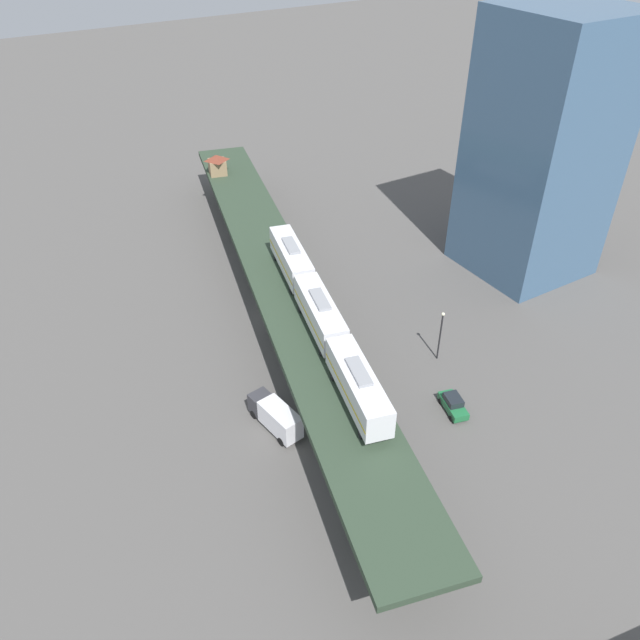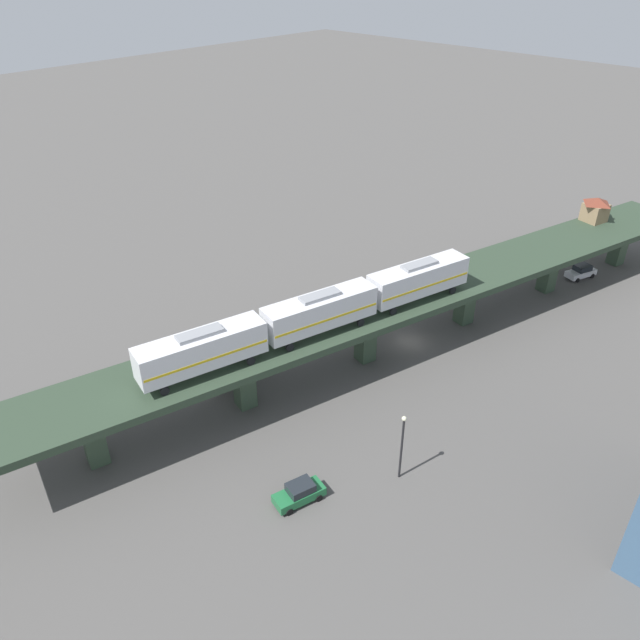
{
  "view_description": "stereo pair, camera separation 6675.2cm",
  "coord_description": "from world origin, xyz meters",
  "px_view_note": "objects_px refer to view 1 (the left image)",
  "views": [
    {
      "loc": [
        31.09,
        61.82,
        49.44
      ],
      "look_at": [
        1.93,
        13.34,
        8.22
      ],
      "focal_mm": 35.0,
      "sensor_mm": 36.0,
      "label": 1
    },
    {
      "loc": [
        -34.36,
        51.71,
        41.04
      ],
      "look_at": [
        1.93,
        13.34,
        8.22
      ],
      "focal_mm": 35.0,
      "sensor_mm": 36.0,
      "label": 2
    }
  ],
  "objects_px": {
    "street_car_white": "(240,212)",
    "street_lamp": "(441,332)",
    "street_car_green": "(453,404)",
    "delivery_truck": "(275,416)",
    "subway_train": "(320,312)",
    "office_tower": "(543,150)",
    "signal_hut": "(217,164)"
  },
  "relations": [
    {
      "from": "delivery_truck",
      "to": "street_lamp",
      "type": "relative_size",
      "value": 1.07
    },
    {
      "from": "delivery_truck",
      "to": "street_lamp",
      "type": "distance_m",
      "value": 22.78
    },
    {
      "from": "street_lamp",
      "to": "office_tower",
      "type": "height_order",
      "value": "office_tower"
    },
    {
      "from": "office_tower",
      "to": "street_lamp",
      "type": "bearing_deg",
      "value": 24.01
    },
    {
      "from": "delivery_truck",
      "to": "office_tower",
      "type": "bearing_deg",
      "value": -166.54
    },
    {
      "from": "street_car_white",
      "to": "street_lamp",
      "type": "bearing_deg",
      "value": 95.4
    },
    {
      "from": "street_car_white",
      "to": "signal_hut",
      "type": "bearing_deg",
      "value": -70.0
    },
    {
      "from": "street_car_green",
      "to": "street_car_white",
      "type": "bearing_deg",
      "value": -89.95
    },
    {
      "from": "subway_train",
      "to": "street_car_white",
      "type": "bearing_deg",
      "value": -102.64
    },
    {
      "from": "subway_train",
      "to": "office_tower",
      "type": "distance_m",
      "value": 41.11
    },
    {
      "from": "office_tower",
      "to": "subway_train",
      "type": "bearing_deg",
      "value": 9.49
    },
    {
      "from": "subway_train",
      "to": "office_tower",
      "type": "xyz_separation_m",
      "value": [
        -39.62,
        -6.62,
        8.74
      ]
    },
    {
      "from": "signal_hut",
      "to": "delivery_truck",
      "type": "bearing_deg",
      "value": 72.39
    },
    {
      "from": "office_tower",
      "to": "delivery_truck",
      "type": "bearing_deg",
      "value": 13.46
    },
    {
      "from": "street_car_white",
      "to": "street_car_green",
      "type": "xyz_separation_m",
      "value": [
        -0.05,
        55.66,
        0.0
      ]
    },
    {
      "from": "delivery_truck",
      "to": "street_car_white",
      "type": "bearing_deg",
      "value": -110.8
    },
    {
      "from": "street_car_white",
      "to": "delivery_truck",
      "type": "bearing_deg",
      "value": 69.2
    },
    {
      "from": "subway_train",
      "to": "street_car_white",
      "type": "relative_size",
      "value": 7.74
    },
    {
      "from": "street_car_green",
      "to": "office_tower",
      "type": "distance_m",
      "value": 39.54
    },
    {
      "from": "subway_train",
      "to": "street_car_green",
      "type": "xyz_separation_m",
      "value": [
        -9.68,
        12.76,
        -8.32
      ]
    },
    {
      "from": "subway_train",
      "to": "street_car_green",
      "type": "relative_size",
      "value": 7.79
    },
    {
      "from": "signal_hut",
      "to": "street_car_white",
      "type": "height_order",
      "value": "signal_hut"
    },
    {
      "from": "street_lamp",
      "to": "office_tower",
      "type": "distance_m",
      "value": 31.17
    },
    {
      "from": "street_car_white",
      "to": "office_tower",
      "type": "relative_size",
      "value": 0.13
    },
    {
      "from": "subway_train",
      "to": "delivery_truck",
      "type": "relative_size",
      "value": 4.93
    },
    {
      "from": "street_car_white",
      "to": "street_lamp",
      "type": "xyz_separation_m",
      "value": [
        -4.5,
        47.63,
        3.17
      ]
    },
    {
      "from": "subway_train",
      "to": "street_lamp",
      "type": "bearing_deg",
      "value": 161.49
    },
    {
      "from": "subway_train",
      "to": "street_lamp",
      "type": "relative_size",
      "value": 5.3
    },
    {
      "from": "street_car_white",
      "to": "office_tower",
      "type": "xyz_separation_m",
      "value": [
        -29.99,
        36.28,
        17.06
      ]
    },
    {
      "from": "street_car_white",
      "to": "office_tower",
      "type": "distance_m",
      "value": 50.07
    },
    {
      "from": "subway_train",
      "to": "signal_hut",
      "type": "bearing_deg",
      "value": -99.64
    },
    {
      "from": "subway_train",
      "to": "signal_hut",
      "type": "relative_size",
      "value": 9.4
    }
  ]
}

